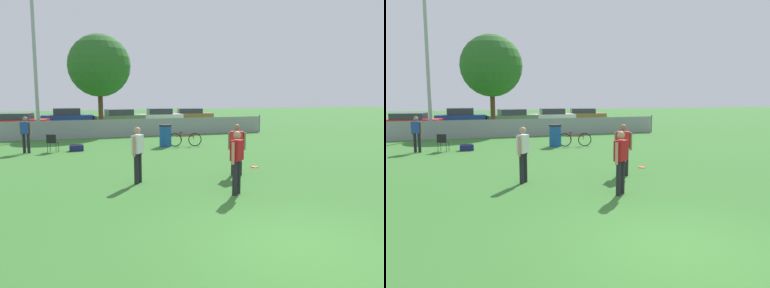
{
  "view_description": "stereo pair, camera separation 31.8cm",
  "coord_description": "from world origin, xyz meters",
  "views": [
    {
      "loc": [
        -3.85,
        -5.17,
        2.59
      ],
      "look_at": [
        0.11,
        5.84,
        1.05
      ],
      "focal_mm": 35.0,
      "sensor_mm": 36.0,
      "label": 1
    },
    {
      "loc": [
        -3.54,
        -5.27,
        2.59
      ],
      "look_at": [
        0.11,
        5.84,
        1.05
      ],
      "focal_mm": 35.0,
      "sensor_mm": 36.0,
      "label": 2
    }
  ],
  "objects": [
    {
      "name": "gear_bag_sideline",
      "position": [
        -3.09,
        12.83,
        0.14
      ],
      "size": [
        0.62,
        0.34,
        0.31
      ],
      "color": "navy",
      "rests_on": "ground_plane"
    },
    {
      "name": "player_thrower_red",
      "position": [
        1.54,
        5.55,
        0.96
      ],
      "size": [
        0.5,
        0.4,
        1.66
      ],
      "rotation": [
        0.0,
        0.0,
        -0.53
      ],
      "color": "black",
      "rests_on": "ground_plane"
    },
    {
      "name": "bicycle_sideline",
      "position": [
        2.18,
        12.62,
        0.35
      ],
      "size": [
        1.65,
        0.52,
        0.73
      ],
      "rotation": [
        0.0,
        0.0,
        -0.23
      ],
      "color": "black",
      "rests_on": "ground_plane"
    },
    {
      "name": "fence_backline",
      "position": [
        0.0,
        18.0,
        0.55
      ],
      "size": [
        19.17,
        0.07,
        1.21
      ],
      "color": "gray",
      "rests_on": "ground_plane"
    },
    {
      "name": "player_receiver_white",
      "position": [
        -1.69,
        5.54,
        0.96
      ],
      "size": [
        0.42,
        0.47,
        1.66
      ],
      "rotation": [
        0.0,
        0.0,
        0.93
      ],
      "color": "black",
      "rests_on": "ground_plane"
    },
    {
      "name": "player_defender_red",
      "position": [
        0.48,
        3.44,
        0.96
      ],
      "size": [
        0.45,
        0.43,
        1.66
      ],
      "rotation": [
        0.0,
        0.0,
        0.7
      ],
      "color": "black",
      "rests_on": "ground_plane"
    },
    {
      "name": "parked_car_olive",
      "position": [
        1.09,
        26.92,
        0.67
      ],
      "size": [
        4.34,
        2.18,
        1.38
      ],
      "rotation": [
        0.0,
        0.0,
        0.13
      ],
      "color": "black",
      "rests_on": "ground_plane"
    },
    {
      "name": "parked_car_tan",
      "position": [
        8.43,
        29.62,
        0.64
      ],
      "size": [
        4.7,
        2.6,
        1.27
      ],
      "rotation": [
        0.0,
        0.0,
        -0.18
      ],
      "color": "black",
      "rests_on": "ground_plane"
    },
    {
      "name": "tree_near_pole",
      "position": [
        -1.07,
        20.94,
        4.53
      ],
      "size": [
        4.16,
        4.16,
        6.62
      ],
      "color": "#4C331E",
      "rests_on": "ground_plane"
    },
    {
      "name": "light_pole",
      "position": [
        -4.94,
        18.51,
        5.68
      ],
      "size": [
        0.9,
        0.36,
        9.8
      ],
      "color": "#9E9EA3",
      "rests_on": "ground_plane"
    },
    {
      "name": "parked_car_blue",
      "position": [
        -3.08,
        27.67,
        0.72
      ],
      "size": [
        4.16,
        2.01,
        1.5
      ],
      "rotation": [
        0.0,
        0.0,
        -0.06
      ],
      "color": "black",
      "rests_on": "ground_plane"
    },
    {
      "name": "parked_car_white",
      "position": [
        4.86,
        27.77,
        0.66
      ],
      "size": [
        4.13,
        2.02,
        1.37
      ],
      "rotation": [
        0.0,
        0.0,
        -0.06
      ],
      "color": "black",
      "rests_on": "ground_plane"
    },
    {
      "name": "spectator_in_blue",
      "position": [
        -5.22,
        12.9,
        0.94
      ],
      "size": [
        0.5,
        0.37,
        1.64
      ],
      "rotation": [
        0.0,
        0.0,
        2.68
      ],
      "color": "black",
      "rests_on": "ground_plane"
    },
    {
      "name": "trash_bin",
      "position": [
        1.23,
        12.92,
        0.56
      ],
      "size": [
        0.63,
        0.63,
        1.11
      ],
      "color": "#194C99",
      "rests_on": "ground_plane"
    },
    {
      "name": "parked_car_red",
      "position": [
        -6.8,
        25.0,
        0.62
      ],
      "size": [
        4.74,
        2.64,
        1.26
      ],
      "rotation": [
        0.0,
        0.0,
        -0.19
      ],
      "color": "black",
      "rests_on": "ground_plane"
    },
    {
      "name": "frisbee_disc",
      "position": [
        2.76,
        6.54,
        0.01
      ],
      "size": [
        0.27,
        0.27,
        0.03
      ],
      "color": "#E5591E",
      "rests_on": "ground_plane"
    },
    {
      "name": "ground_plane",
      "position": [
        0.0,
        0.0,
        0.0
      ],
      "size": [
        120.0,
        120.0,
        0.0
      ],
      "primitive_type": "plane",
      "color": "#38722D"
    },
    {
      "name": "folding_chair_sideline",
      "position": [
        -4.13,
        12.75,
        0.5
      ],
      "size": [
        0.53,
        0.53,
        0.82
      ],
      "rotation": [
        0.0,
        0.0,
        2.85
      ],
      "color": "#333338",
      "rests_on": "ground_plane"
    }
  ]
}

